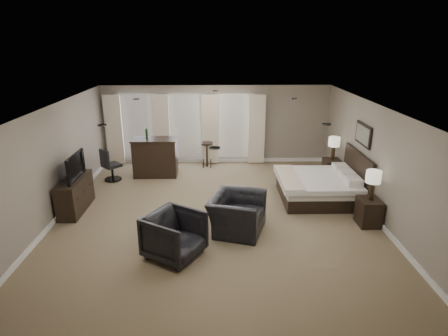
{
  "coord_description": "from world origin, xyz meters",
  "views": [
    {
      "loc": [
        0.04,
        -8.04,
        4.04
      ],
      "look_at": [
        0.2,
        0.4,
        1.1
      ],
      "focal_mm": 30.0,
      "sensor_mm": 36.0,
      "label": 1
    }
  ],
  "objects_px": {
    "armchair_far": "(174,233)",
    "desk_chair": "(112,164)",
    "lamp_far": "(334,149)",
    "tv": "(73,176)",
    "bar_stool_right": "(207,155)",
    "bed": "(315,176)",
    "nightstand_near": "(369,212)",
    "lamp_near": "(372,185)",
    "bar_counter": "(155,157)",
    "armchair_near": "(237,208)",
    "nightstand_far": "(331,169)",
    "dresser": "(75,194)",
    "bar_stool_left": "(145,158)"
  },
  "relations": [
    {
      "from": "armchair_far",
      "to": "desk_chair",
      "type": "bearing_deg",
      "value": 60.66
    },
    {
      "from": "lamp_far",
      "to": "tv",
      "type": "xyz_separation_m",
      "value": [
        -6.92,
        -2.01,
        -0.06
      ]
    },
    {
      "from": "tv",
      "to": "bar_stool_right",
      "type": "relative_size",
      "value": 1.3
    },
    {
      "from": "lamp_far",
      "to": "bed",
      "type": "bearing_deg",
      "value": -121.54
    },
    {
      "from": "nightstand_near",
      "to": "lamp_far",
      "type": "xyz_separation_m",
      "value": [
        0.0,
        2.9,
        0.66
      ]
    },
    {
      "from": "lamp_near",
      "to": "bar_stool_right",
      "type": "distance_m",
      "value": 5.63
    },
    {
      "from": "lamp_far",
      "to": "bar_stool_right",
      "type": "distance_m",
      "value": 4.01
    },
    {
      "from": "bar_counter",
      "to": "lamp_far",
      "type": "bearing_deg",
      "value": -4.69
    },
    {
      "from": "desk_chair",
      "to": "nightstand_near",
      "type": "bearing_deg",
      "value": -160.85
    },
    {
      "from": "bed",
      "to": "armchair_near",
      "type": "distance_m",
      "value": 2.69
    },
    {
      "from": "nightstand_far",
      "to": "dresser",
      "type": "bearing_deg",
      "value": -163.78
    },
    {
      "from": "nightstand_far",
      "to": "bar_stool_left",
      "type": "height_order",
      "value": "bar_stool_left"
    },
    {
      "from": "nightstand_near",
      "to": "dresser",
      "type": "height_order",
      "value": "dresser"
    },
    {
      "from": "nightstand_far",
      "to": "desk_chair",
      "type": "bearing_deg",
      "value": 179.53
    },
    {
      "from": "dresser",
      "to": "nightstand_near",
      "type": "bearing_deg",
      "value": -7.3
    },
    {
      "from": "armchair_far",
      "to": "bar_stool_right",
      "type": "height_order",
      "value": "armchair_far"
    },
    {
      "from": "nightstand_near",
      "to": "desk_chair",
      "type": "xyz_separation_m",
      "value": [
        -6.57,
        2.95,
        0.19
      ]
    },
    {
      "from": "nightstand_near",
      "to": "lamp_far",
      "type": "relative_size",
      "value": 0.89
    },
    {
      "from": "lamp_far",
      "to": "tv",
      "type": "distance_m",
      "value": 7.21
    },
    {
      "from": "armchair_far",
      "to": "nightstand_far",
      "type": "bearing_deg",
      "value": -13.91
    },
    {
      "from": "tv",
      "to": "bar_stool_left",
      "type": "bearing_deg",
      "value": -20.4
    },
    {
      "from": "armchair_near",
      "to": "desk_chair",
      "type": "height_order",
      "value": "armchair_near"
    },
    {
      "from": "bar_counter",
      "to": "bar_stool_right",
      "type": "height_order",
      "value": "bar_counter"
    },
    {
      "from": "nightstand_far",
      "to": "bar_counter",
      "type": "relative_size",
      "value": 0.46
    },
    {
      "from": "bed",
      "to": "nightstand_near",
      "type": "xyz_separation_m",
      "value": [
        0.89,
        -1.45,
        -0.33
      ]
    },
    {
      "from": "armchair_far",
      "to": "bar_stool_left",
      "type": "relative_size",
      "value": 1.33
    },
    {
      "from": "nightstand_near",
      "to": "armchair_near",
      "type": "bearing_deg",
      "value": -175.88
    },
    {
      "from": "tv",
      "to": "armchair_near",
      "type": "height_order",
      "value": "armchair_near"
    },
    {
      "from": "nightstand_near",
      "to": "tv",
      "type": "bearing_deg",
      "value": 172.7
    },
    {
      "from": "nightstand_far",
      "to": "armchair_near",
      "type": "bearing_deg",
      "value": -133.96
    },
    {
      "from": "lamp_far",
      "to": "bar_counter",
      "type": "distance_m",
      "value": 5.35
    },
    {
      "from": "tv",
      "to": "lamp_near",
      "type": "bearing_deg",
      "value": -97.3
    },
    {
      "from": "lamp_near",
      "to": "armchair_far",
      "type": "bearing_deg",
      "value": -163.72
    },
    {
      "from": "armchair_far",
      "to": "bar_stool_right",
      "type": "relative_size",
      "value": 1.2
    },
    {
      "from": "armchair_far",
      "to": "bar_stool_right",
      "type": "bearing_deg",
      "value": 26.63
    },
    {
      "from": "tv",
      "to": "dresser",
      "type": "bearing_deg",
      "value": 0.0
    },
    {
      "from": "lamp_near",
      "to": "lamp_far",
      "type": "height_order",
      "value": "lamp_far"
    },
    {
      "from": "lamp_far",
      "to": "bar_stool_left",
      "type": "distance_m",
      "value": 5.9
    },
    {
      "from": "bed",
      "to": "bar_counter",
      "type": "distance_m",
      "value": 4.82
    },
    {
      "from": "dresser",
      "to": "armchair_near",
      "type": "bearing_deg",
      "value": -15.73
    },
    {
      "from": "nightstand_far",
      "to": "bar_stool_right",
      "type": "distance_m",
      "value": 3.97
    },
    {
      "from": "tv",
      "to": "bar_stool_left",
      "type": "height_order",
      "value": "tv"
    },
    {
      "from": "nightstand_near",
      "to": "bar_stool_left",
      "type": "distance_m",
      "value": 7.01
    },
    {
      "from": "nightstand_far",
      "to": "desk_chair",
      "type": "relative_size",
      "value": 0.63
    },
    {
      "from": "armchair_near",
      "to": "bar_stool_right",
      "type": "bearing_deg",
      "value": 27.27
    },
    {
      "from": "nightstand_near",
      "to": "bar_counter",
      "type": "distance_m",
      "value": 6.29
    },
    {
      "from": "armchair_far",
      "to": "bar_counter",
      "type": "relative_size",
      "value": 0.73
    },
    {
      "from": "desk_chair",
      "to": "dresser",
      "type": "bearing_deg",
      "value": 123.67
    },
    {
      "from": "nightstand_far",
      "to": "bar_stool_right",
      "type": "xyz_separation_m",
      "value": [
        -3.77,
        1.25,
        0.1
      ]
    },
    {
      "from": "nightstand_near",
      "to": "nightstand_far",
      "type": "xyz_separation_m",
      "value": [
        0.0,
        2.9,
        0.0
      ]
    }
  ]
}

